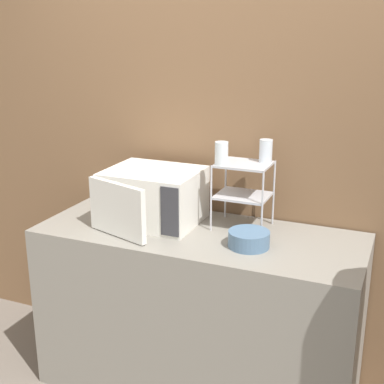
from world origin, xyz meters
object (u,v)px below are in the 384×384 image
(dish_rack, at_px, (243,181))
(glass_front_left, at_px, (221,153))
(microwave, at_px, (152,197))
(glass_back_right, at_px, (266,151))
(bowl, at_px, (249,239))

(dish_rack, xyz_separation_m, glass_front_left, (-0.09, -0.07, 0.16))
(microwave, xyz_separation_m, glass_back_right, (0.56, 0.18, 0.26))
(dish_rack, bearing_deg, glass_back_right, 34.57)
(microwave, xyz_separation_m, bowl, (0.58, -0.13, -0.10))
(dish_rack, height_order, glass_front_left, glass_front_left)
(bowl, bearing_deg, glass_back_right, 93.03)
(microwave, distance_m, bowl, 0.60)
(glass_back_right, relative_size, bowl, 0.59)
(dish_rack, height_order, bowl, dish_rack)
(microwave, distance_m, glass_front_left, 0.46)
(glass_front_left, bearing_deg, bowl, -38.68)
(glass_back_right, bearing_deg, glass_front_left, -143.62)
(glass_back_right, bearing_deg, microwave, -162.50)
(microwave, distance_m, dish_rack, 0.50)
(glass_front_left, distance_m, glass_back_right, 0.23)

